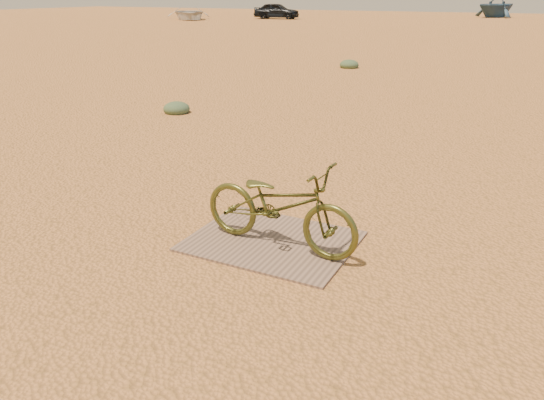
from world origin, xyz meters
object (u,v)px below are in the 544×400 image
at_px(plywood_board, 272,241).
at_px(boat_near_left, 189,13).
at_px(bicycle, 280,205).
at_px(car, 277,11).
at_px(boat_far_left, 497,4).

bearing_deg(plywood_board, boat_near_left, 126.23).
relative_size(bicycle, car, 0.41).
height_order(plywood_board, boat_far_left, boat_far_left).
height_order(car, boat_far_left, boat_far_left).
distance_m(bicycle, boat_near_left, 42.00).
bearing_deg(plywood_board, boat_far_left, 93.21).
xyz_separation_m(bicycle, car, (-19.06, 38.33, 0.22)).
xyz_separation_m(car, boat_far_left, (16.19, 10.89, 0.47)).
height_order(plywood_board, boat_near_left, boat_near_left).
xyz_separation_m(plywood_board, car, (-18.95, 38.26, 0.63)).
distance_m(plywood_board, boat_far_left, 49.24).
xyz_separation_m(plywood_board, bicycle, (0.11, -0.08, 0.42)).
height_order(plywood_board, car, car).
height_order(bicycle, boat_near_left, boat_near_left).
bearing_deg(car, bicycle, -163.38).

